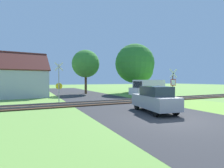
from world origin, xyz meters
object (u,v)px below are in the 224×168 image
(crossing_sign_far, at_px, (59,81))
(house, at_px, (20,82))
(tree_right, at_px, (135,64))
(tree_center, at_px, (86,64))
(parked_car, at_px, (155,99))
(tree_far, at_px, (141,70))
(stop_sign_near, at_px, (173,84))
(mail_truck, at_px, (148,87))

(crossing_sign_far, distance_m, house, 8.59)
(tree_right, bearing_deg, tree_center, 166.89)
(house, xyz_separation_m, parked_car, (8.95, -15.90, -1.04))
(tree_far, relative_size, parked_car, 1.53)
(tree_right, xyz_separation_m, tree_center, (-8.08, 1.88, -0.21))
(tree_far, height_order, tree_right, tree_right)
(tree_center, relative_size, parked_car, 1.68)
(tree_center, bearing_deg, tree_far, 5.16)
(tree_far, relative_size, tree_center, 0.91)
(stop_sign_near, height_order, tree_right, tree_right)
(tree_far, distance_m, tree_center, 11.44)
(tree_right, bearing_deg, crossing_sign_far, -150.40)
(stop_sign_near, distance_m, crossing_sign_far, 10.93)
(house, bearing_deg, tree_right, -5.26)
(house, xyz_separation_m, tree_center, (9.30, 1.90, 2.90))
(mail_truck, bearing_deg, house, 57.78)
(stop_sign_near, height_order, crossing_sign_far, crossing_sign_far)
(tree_center, bearing_deg, mail_truck, -53.93)
(tree_center, distance_m, mail_truck, 10.96)
(parked_car, bearing_deg, tree_right, 70.73)
(stop_sign_near, height_order, mail_truck, stop_sign_near)
(tree_far, xyz_separation_m, tree_center, (-11.37, -1.03, 0.72))
(mail_truck, xyz_separation_m, parked_car, (-6.45, -9.43, -0.34))
(crossing_sign_far, distance_m, tree_right, 15.91)
(tree_far, xyz_separation_m, parked_car, (-11.72, -18.82, -3.22))
(crossing_sign_far, bearing_deg, tree_center, 76.47)
(crossing_sign_far, bearing_deg, tree_right, 45.98)
(stop_sign_near, xyz_separation_m, house, (-13.27, 13.12, 0.08))
(tree_center, bearing_deg, house, -168.48)
(tree_far, bearing_deg, mail_truck, -119.32)
(tree_far, bearing_deg, tree_center, -174.84)
(house, relative_size, tree_far, 1.10)
(house, bearing_deg, stop_sign_near, -49.99)
(mail_truck, bearing_deg, tree_right, -26.43)
(house, distance_m, tree_far, 20.99)
(tree_right, distance_m, tree_center, 8.29)
(stop_sign_near, bearing_deg, parked_car, 34.53)
(tree_right, bearing_deg, stop_sign_near, -107.38)
(house, relative_size, tree_center, 1.00)
(house, distance_m, tree_right, 17.65)
(house, bearing_deg, mail_truck, -28.10)
(tree_center, xyz_separation_m, mail_truck, (6.09, -8.36, -3.60))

